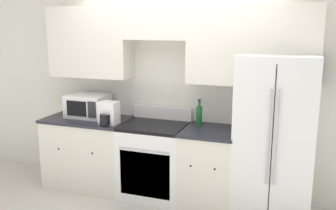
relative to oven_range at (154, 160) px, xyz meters
name	(u,v)px	position (x,y,z in m)	size (l,w,h in m)	color
ground_plane	(159,208)	(0.18, -0.31, -0.45)	(12.00, 12.00, 0.00)	beige
wall_back	(176,70)	(0.19, 0.27, 1.07)	(8.00, 0.39, 2.60)	silver
lower_cabinets_left	(89,152)	(-0.91, 0.00, 0.00)	(1.08, 0.64, 0.90)	silver
lower_cabinets_right	(209,167)	(0.68, 0.00, 0.00)	(0.61, 0.64, 0.90)	silver
oven_range	(154,160)	(0.00, 0.00, 0.00)	(0.76, 0.65, 1.06)	white
refrigerator	(274,136)	(1.38, 0.05, 0.43)	(0.81, 0.74, 1.76)	white
microwave	(88,106)	(-0.94, 0.08, 0.59)	(0.50, 0.40, 0.29)	white
bottle	(199,115)	(0.51, 0.14, 0.57)	(0.07, 0.07, 0.31)	#195928
electric_kettle	(108,114)	(-0.52, -0.15, 0.57)	(0.22, 0.25, 0.27)	white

